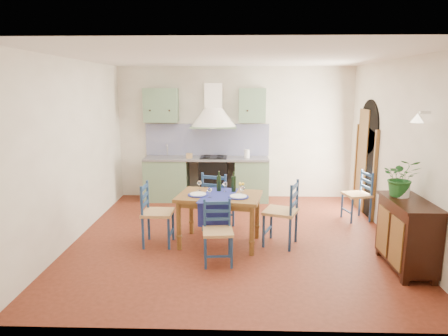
{
  "coord_description": "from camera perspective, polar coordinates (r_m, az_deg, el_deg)",
  "views": [
    {
      "loc": [
        0.01,
        -6.06,
        2.36
      ],
      "look_at": [
        -0.17,
        0.3,
        1.08
      ],
      "focal_mm": 32.0,
      "sensor_mm": 36.0,
      "label": 1
    }
  ],
  "objects": [
    {
      "name": "chair_left",
      "position": [
        6.15,
        -9.74,
        -6.39
      ],
      "size": [
        0.45,
        0.45,
        0.96
      ],
      "color": "navy",
      "rests_on": "ground"
    },
    {
      "name": "potted_plant",
      "position": [
        5.79,
        24.0,
        -1.26
      ],
      "size": [
        0.55,
        0.5,
        0.51
      ],
      "primitive_type": "imported",
      "rotation": [
        0.0,
        0.0,
        -0.26
      ],
      "color": "#1F5C23",
      "rests_on": "sideboard"
    },
    {
      "name": "dining_table",
      "position": [
        6.04,
        -0.64,
        -4.67
      ],
      "size": [
        1.34,
        1.04,
        1.1
      ],
      "color": "brown",
      "rests_on": "ground"
    },
    {
      "name": "back_wall",
      "position": [
        8.47,
        -1.6,
        2.5
      ],
      "size": [
        5.0,
        0.96,
        2.8
      ],
      "color": "white",
      "rests_on": "ground"
    },
    {
      "name": "sideboard",
      "position": [
        5.79,
        24.68,
        -8.34
      ],
      "size": [
        0.5,
        1.05,
        0.94
      ],
      "color": "black",
      "rests_on": "ground"
    },
    {
      "name": "floor",
      "position": [
        6.51,
        1.48,
        -9.87
      ],
      "size": [
        5.0,
        5.0,
        0.0
      ],
      "primitive_type": "plane",
      "color": "#4D1D10",
      "rests_on": "ground"
    },
    {
      "name": "left_wall",
      "position": [
        6.63,
        -20.62,
        2.34
      ],
      "size": [
        0.04,
        5.0,
        2.8
      ],
      "primitive_type": "cube",
      "color": "white",
      "rests_on": "ground"
    },
    {
      "name": "right_wall",
      "position": [
        6.89,
        22.8,
        1.96
      ],
      "size": [
        0.26,
        5.0,
        2.8
      ],
      "color": "white",
      "rests_on": "ground"
    },
    {
      "name": "chair_far",
      "position": [
        6.7,
        -0.93,
        -4.56
      ],
      "size": [
        0.59,
        0.59,
        1.0
      ],
      "color": "navy",
      "rests_on": "ground"
    },
    {
      "name": "chair_near",
      "position": [
        5.48,
        -0.9,
        -9.05
      ],
      "size": [
        0.44,
        0.44,
        0.86
      ],
      "color": "navy",
      "rests_on": "ground"
    },
    {
      "name": "ceiling",
      "position": [
        6.08,
        1.62,
        15.59
      ],
      "size": [
        5.0,
        5.0,
        0.01
      ],
      "primitive_type": "cube",
      "color": "silver",
      "rests_on": "back_wall"
    },
    {
      "name": "chair_right",
      "position": [
        6.11,
        8.41,
        -6.29
      ],
      "size": [
        0.6,
        0.6,
        1.0
      ],
      "color": "navy",
      "rests_on": "ground"
    },
    {
      "name": "chair_spare",
      "position": [
        7.6,
        18.64,
        -3.67
      ],
      "size": [
        0.5,
        0.5,
        0.9
      ],
      "color": "navy",
      "rests_on": "ground"
    }
  ]
}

